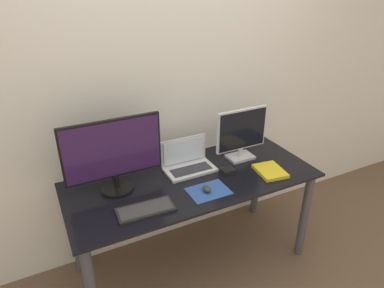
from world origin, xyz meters
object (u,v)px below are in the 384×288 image
keyboard (146,210)px  mouse (207,189)px  power_brick (228,171)px  book (270,171)px  monitor_left (113,154)px  monitor_right (242,133)px  laptop (188,162)px

keyboard → mouse: 0.41m
power_brick → keyboard: bearing=-167.2°
keyboard → book: book is taller
book → power_brick: size_ratio=2.79×
monitor_left → power_brick: bearing=-11.0°
power_brick → mouse: bearing=-150.3°
mouse → power_brick: size_ratio=0.83×
keyboard → mouse: mouse is taller
monitor_right → laptop: size_ratio=1.17×
monitor_right → book: size_ratio=1.67×
monitor_left → keyboard: (0.09, -0.30, -0.25)m
laptop → mouse: bearing=-94.2°
monitor_right → mouse: size_ratio=5.62×
monitor_right → power_brick: monitor_right is taller
monitor_right → book: bearing=-75.9°
laptop → power_brick: (0.22, -0.19, -0.04)m
power_brick → laptop: bearing=140.1°
monitor_left → book: (1.02, -0.27, -0.25)m
monitor_left → monitor_right: monitor_left is taller
monitor_right → book: (0.07, -0.27, -0.19)m
monitor_right → keyboard: monitor_right is taller
laptop → power_brick: laptop is taller
power_brick → monitor_right: bearing=36.0°
monitor_left → book: 1.08m
laptop → book: laptop is taller
mouse → book: (0.52, 0.01, -0.01)m
monitor_right → keyboard: bearing=-161.0°
monitor_left → laptop: 0.57m
laptop → monitor_right: bearing=-5.4°
laptop → keyboard: (-0.44, -0.34, -0.04)m
keyboard → monitor_right: bearing=19.0°
monitor_right → mouse: (-0.45, -0.29, -0.18)m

